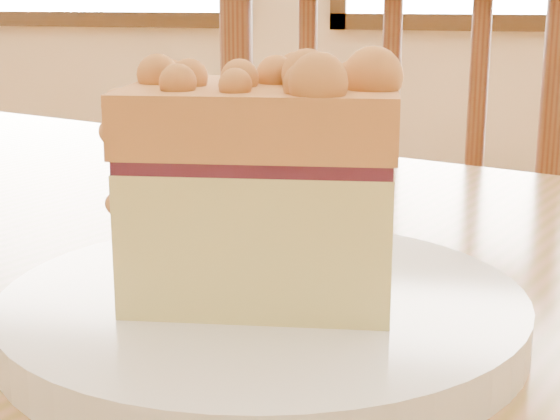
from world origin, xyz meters
name	(u,v)px	position (x,y,z in m)	size (l,w,h in m)	color
cafe_chair_main	(397,303)	(0.16, 0.74, 0.49)	(0.44, 0.44, 0.97)	brown
plate	(263,313)	(0.18, -0.01, 0.76)	(0.24, 0.24, 0.02)	white
cake_slice	(264,175)	(0.19, -0.01, 0.82)	(0.13, 0.10, 0.11)	#CCC173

